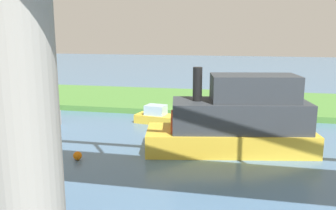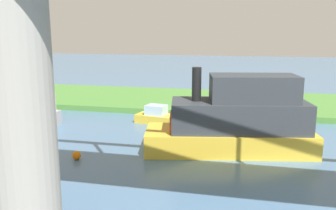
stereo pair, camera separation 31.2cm
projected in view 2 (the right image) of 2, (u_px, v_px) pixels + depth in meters
ground_plane at (193, 117)px, 30.86m from camera, size 160.00×160.00×0.00m
grassy_bank at (202, 101)px, 36.54m from camera, size 80.00×12.00×0.50m
bridge_pylon at (17, 100)px, 12.36m from camera, size 2.52×2.52×9.81m
person_on_bank at (214, 99)px, 32.74m from camera, size 0.40×0.40×1.39m
mooring_post at (192, 103)px, 31.38m from camera, size 0.20×0.20×1.06m
motorboat_red at (235, 121)px, 21.65m from camera, size 10.54×5.18×5.16m
motorboat_white at (7, 105)px, 28.03m from camera, size 8.73×3.55×4.35m
pontoon_yellow at (161, 117)px, 28.61m from camera, size 4.56×2.27×1.45m
marker_buoy at (77, 155)px, 20.55m from camera, size 0.50×0.50×0.50m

